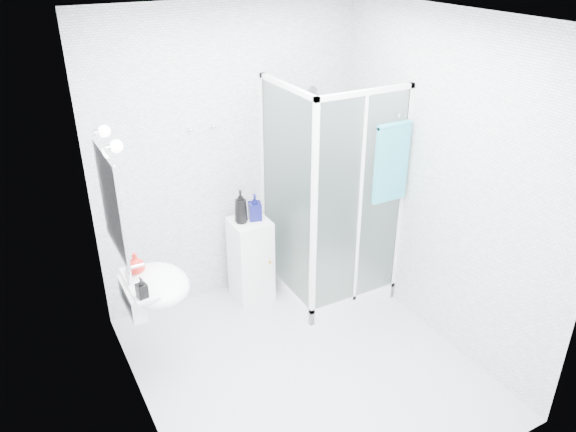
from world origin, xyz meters
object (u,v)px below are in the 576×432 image
storage_cabinet (251,260)px  shampoo_bottle_a (241,207)px  hand_towel (392,161)px  soap_dispenser_orange (135,264)px  shower_enclosure (326,252)px  soap_dispenser_black (142,288)px  wall_basin (153,286)px  shampoo_bottle_b (255,207)px

storage_cabinet → shampoo_bottle_a: size_ratio=2.68×
hand_towel → soap_dispenser_orange: 2.13m
shower_enclosure → soap_dispenser_black: size_ratio=13.36×
shampoo_bottle_a → hand_towel: bearing=-33.9°
shower_enclosure → wall_basin: (-1.66, -0.32, 0.35)m
shower_enclosure → soap_dispenser_orange: shower_enclosure is taller
shampoo_bottle_b → soap_dispenser_orange: size_ratio=1.42×
shampoo_bottle_a → soap_dispenser_orange: bearing=-154.8°
hand_towel → soap_dispenser_black: hand_towel is taller
hand_towel → shampoo_bottle_a: size_ratio=2.25×
storage_cabinet → shampoo_bottle_b: (0.05, 0.00, 0.52)m
hand_towel → shampoo_bottle_b: bearing=142.8°
shampoo_bottle_a → soap_dispenser_orange: shampoo_bottle_a is taller
shampoo_bottle_a → soap_dispenser_black: bearing=-143.7°
wall_basin → soap_dispenser_black: soap_dispenser_black is taller
shampoo_bottle_b → soap_dispenser_black: bearing=-146.9°
wall_basin → shampoo_bottle_b: (1.09, 0.60, 0.12)m
soap_dispenser_black → shower_enclosure: bearing=15.9°
shower_enclosure → shampoo_bottle_b: shower_enclosure is taller
soap_dispenser_orange → hand_towel: bearing=-5.6°
wall_basin → soap_dispenser_orange: bearing=123.1°
shower_enclosure → shampoo_bottle_a: 0.90m
wall_basin → hand_towel: 2.08m
soap_dispenser_black → soap_dispenser_orange: bearing=82.0°
storage_cabinet → soap_dispenser_orange: soap_dispenser_orange is taller
soap_dispenser_orange → soap_dispenser_black: soap_dispenser_orange is taller
storage_cabinet → soap_dispenser_orange: bearing=-156.8°
shampoo_bottle_a → shampoo_bottle_b: (0.13, -0.01, -0.03)m
shower_enclosure → storage_cabinet: size_ratio=2.51×
storage_cabinet → shampoo_bottle_a: bearing=172.8°
shower_enclosure → wall_basin: size_ratio=3.57×
shampoo_bottle_b → soap_dispenser_black: shampoo_bottle_b is taller
shampoo_bottle_b → shampoo_bottle_a: bearing=176.7°
wall_basin → soap_dispenser_orange: soap_dispenser_orange is taller
wall_basin → soap_dispenser_orange: 0.21m
shower_enclosure → wall_basin: bearing=-169.2°
hand_towel → shampoo_bottle_a: 1.32m
shampoo_bottle_a → soap_dispenser_orange: 1.15m
shower_enclosure → hand_towel: (0.33, -0.40, 0.96)m
hand_towel → shampoo_bottle_b: size_ratio=2.82×
shampoo_bottle_a → soap_dispenser_orange: (-1.04, -0.49, 0.00)m
shower_enclosure → shampoo_bottle_a: shower_enclosure is taller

